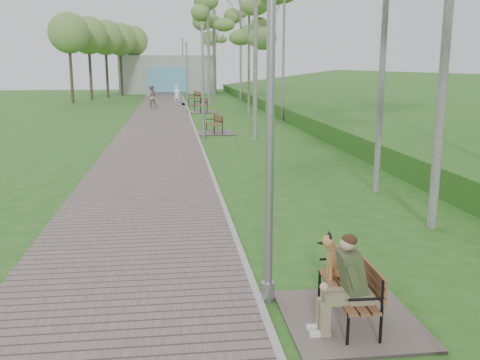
# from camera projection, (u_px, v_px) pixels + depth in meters

# --- Properties ---
(ground) EXTENTS (120.00, 120.00, 0.00)m
(ground) POSITION_uv_depth(u_px,v_px,m) (236.00, 241.00, 9.41)
(ground) COLOR #235D1B
(ground) RESTS_ON ground
(walkway) EXTENTS (3.50, 67.00, 0.04)m
(walkway) POSITION_uv_depth(u_px,v_px,m) (160.00, 120.00, 30.04)
(walkway) COLOR #685954
(walkway) RESTS_ON ground
(kerb) EXTENTS (0.10, 67.00, 0.05)m
(kerb) POSITION_uv_depth(u_px,v_px,m) (191.00, 119.00, 30.25)
(kerb) COLOR #999993
(kerb) RESTS_ON ground
(embankment) EXTENTS (14.00, 70.00, 1.60)m
(embankment) POSITION_uv_depth(u_px,v_px,m) (404.00, 120.00, 30.27)
(embankment) COLOR #467A2B
(embankment) RESTS_ON ground
(building_north) EXTENTS (10.00, 5.20, 4.00)m
(building_north) POSITION_uv_depth(u_px,v_px,m) (167.00, 75.00, 58.23)
(building_north) COLOR #9E9E99
(building_north) RESTS_ON ground
(bench_main) EXTENTS (1.59, 1.76, 1.38)m
(bench_main) POSITION_uv_depth(u_px,v_px,m) (345.00, 293.00, 6.35)
(bench_main) COLOR #685954
(bench_main) RESTS_ON ground
(bench_second) EXTENTS (1.64, 1.82, 1.00)m
(bench_second) POSITION_uv_depth(u_px,v_px,m) (214.00, 129.00, 24.11)
(bench_second) COLOR #685954
(bench_second) RESTS_ON ground
(bench_third) EXTENTS (1.87, 2.08, 1.15)m
(bench_third) POSITION_uv_depth(u_px,v_px,m) (201.00, 109.00, 34.86)
(bench_third) COLOR #685954
(bench_third) RESTS_ON ground
(bench_far) EXTENTS (2.02, 2.25, 1.24)m
(bench_far) POSITION_uv_depth(u_px,v_px,m) (194.00, 101.00, 41.69)
(bench_far) COLOR #685954
(bench_far) RESTS_ON ground
(lamp_post_near) EXTENTS (0.18, 0.18, 4.56)m
(lamp_post_near) POSITION_uv_depth(u_px,v_px,m) (270.00, 140.00, 6.56)
(lamp_post_near) COLOR gray
(lamp_post_near) RESTS_ON ground
(lamp_post_second) EXTENTS (0.18, 0.18, 4.73)m
(lamp_post_second) POSITION_uv_depth(u_px,v_px,m) (203.00, 85.00, 22.23)
(lamp_post_second) COLOR gray
(lamp_post_second) RESTS_ON ground
(lamp_post_third) EXTENTS (0.18, 0.18, 4.67)m
(lamp_post_third) POSITION_uv_depth(u_px,v_px,m) (187.00, 76.00, 39.98)
(lamp_post_third) COLOR gray
(lamp_post_third) RESTS_ON ground
(lamp_post_far) EXTENTS (0.22, 0.22, 5.75)m
(lamp_post_far) POSITION_uv_depth(u_px,v_px,m) (183.00, 68.00, 56.25)
(lamp_post_far) COLOR gray
(lamp_post_far) RESTS_ON ground
(pedestrian_near) EXTENTS (0.66, 0.57, 1.53)m
(pedestrian_near) POSITION_uv_depth(u_px,v_px,m) (177.00, 95.00, 41.13)
(pedestrian_near) COLOR white
(pedestrian_near) RESTS_ON ground
(pedestrian_far) EXTENTS (0.91, 0.77, 1.66)m
(pedestrian_far) POSITION_uv_depth(u_px,v_px,m) (151.00, 97.00, 37.49)
(pedestrian_far) COLOR gray
(pedestrian_far) RESTS_ON ground
(birch_mid_c) EXTENTS (2.46, 2.46, 7.04)m
(birch_mid_c) POSITION_uv_depth(u_px,v_px,m) (249.00, 22.00, 31.98)
(birch_mid_c) COLOR silver
(birch_mid_c) RESTS_ON ground
(birch_far_b) EXTENTS (2.75, 2.75, 8.11)m
(birch_far_b) POSITION_uv_depth(u_px,v_px,m) (208.00, 19.00, 39.78)
(birch_far_b) COLOR silver
(birch_far_b) RESTS_ON ground
(birch_far_c) EXTENTS (2.64, 2.64, 9.29)m
(birch_far_c) POSITION_uv_depth(u_px,v_px,m) (241.00, 13.00, 45.12)
(birch_far_c) COLOR silver
(birch_far_c) RESTS_ON ground
(birch_distant_a) EXTENTS (2.94, 2.94, 9.85)m
(birch_distant_a) POSITION_uv_depth(u_px,v_px,m) (213.00, 8.00, 45.46)
(birch_distant_a) COLOR silver
(birch_distant_a) RESTS_ON ground
(birch_distant_b) EXTENTS (2.79, 2.79, 9.07)m
(birch_distant_b) POSITION_uv_depth(u_px,v_px,m) (215.00, 26.00, 57.21)
(birch_distant_b) COLOR silver
(birch_distant_b) RESTS_ON ground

